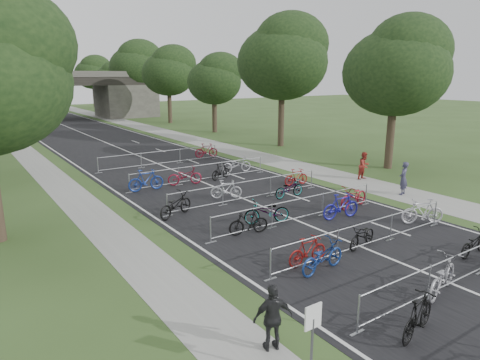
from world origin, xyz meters
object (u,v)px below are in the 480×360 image
Objects in this scene: overpass_bridge at (49,96)px; pedestrian_c at (273,318)px; pedestrian_a at (403,178)px; pedestrian_b at (364,166)px; park_sign at (313,329)px.

pedestrian_c is (-6.80, -60.67, -2.69)m from overpass_bridge.
pedestrian_a is 1.10× the size of pedestrian_c.
pedestrian_c is at bearing 5.53° from pedestrian_a.
pedestrian_b is (8.87, -50.27, -2.66)m from overpass_bridge.
overpass_bridge reaches higher than park_sign.
park_sign reaches higher than pedestrian_c.
overpass_bridge is at bearing 95.21° from pedestrian_b.
overpass_bridge reaches higher than pedestrian_b.
pedestrian_a reaches higher than pedestrian_b.
pedestrian_b is at bearing 36.80° from park_sign.
overpass_bridge is 61.11m from pedestrian_c.
park_sign is (-6.80, -62.00, -2.27)m from overpass_bridge.
park_sign is 0.99× the size of pedestrian_a.
park_sign is 1.40m from pedestrian_c.
pedestrian_c is (-14.57, -6.77, -0.08)m from pedestrian_a.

